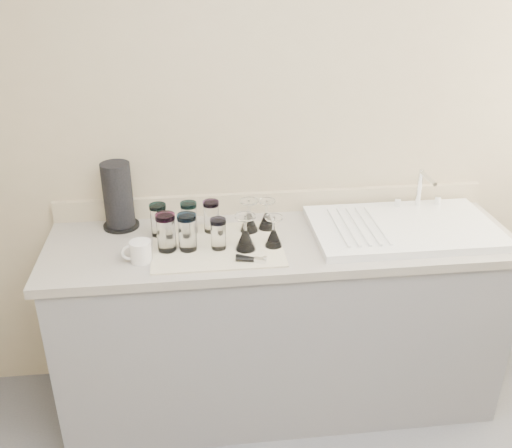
{
  "coord_description": "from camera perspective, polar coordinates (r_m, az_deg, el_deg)",
  "views": [
    {
      "loc": [
        -0.38,
        -1.0,
        2.06
      ],
      "look_at": [
        -0.12,
        1.15,
        1.0
      ],
      "focal_mm": 40.0,
      "sensor_mm": 36.0,
      "label": 1
    }
  ],
  "objects": [
    {
      "name": "goblet_front_right",
      "position": [
        2.41,
        1.77,
        -1.2
      ],
      "size": [
        0.08,
        0.08,
        0.14
      ],
      "color": "white",
      "rests_on": "dish_towel"
    },
    {
      "name": "goblet_back_right",
      "position": [
        2.56,
        1.08,
        0.52
      ],
      "size": [
        0.08,
        0.08,
        0.14
      ],
      "color": "white",
      "rests_on": "dish_towel"
    },
    {
      "name": "tumbler_purple",
      "position": [
        2.53,
        -4.49,
        0.79
      ],
      "size": [
        0.07,
        0.07,
        0.14
      ],
      "color": "white",
      "rests_on": "dish_towel"
    },
    {
      "name": "can_opener",
      "position": [
        2.31,
        -0.48,
        -3.53
      ],
      "size": [
        0.13,
        0.08,
        0.02
      ],
      "color": "silver",
      "rests_on": "dish_towel"
    },
    {
      "name": "paper_towel_roll",
      "position": [
        2.62,
        -13.62,
        2.68
      ],
      "size": [
        0.16,
        0.16,
        0.31
      ],
      "color": "black",
      "rests_on": "counter_unit"
    },
    {
      "name": "goblet_front_left",
      "position": [
        2.38,
        -1.07,
        -1.4
      ],
      "size": [
        0.09,
        0.09,
        0.16
      ],
      "color": "white",
      "rests_on": "dish_towel"
    },
    {
      "name": "tumbler_magenta",
      "position": [
        2.39,
        -8.97,
        -0.8
      ],
      "size": [
        0.08,
        0.08,
        0.16
      ],
      "color": "white",
      "rests_on": "dish_towel"
    },
    {
      "name": "tumbler_cyan",
      "position": [
        2.53,
        -6.7,
        0.63
      ],
      "size": [
        0.07,
        0.07,
        0.15
      ],
      "color": "white",
      "rests_on": "dish_towel"
    },
    {
      "name": "counter_unit",
      "position": [
        2.75,
        2.45,
        -9.73
      ],
      "size": [
        2.06,
        0.62,
        0.9
      ],
      "color": "gray",
      "rests_on": "ground"
    },
    {
      "name": "tumbler_teal",
      "position": [
        2.53,
        -9.72,
        0.44
      ],
      "size": [
        0.07,
        0.07,
        0.15
      ],
      "color": "white",
      "rests_on": "dish_towel"
    },
    {
      "name": "white_mug",
      "position": [
        2.36,
        -11.52,
        -2.72
      ],
      "size": [
        0.13,
        0.1,
        0.09
      ],
      "color": "silver",
      "rests_on": "counter_unit"
    },
    {
      "name": "sink_unit",
      "position": [
        2.65,
        14.53,
        -0.31
      ],
      "size": [
        0.82,
        0.5,
        0.22
      ],
      "color": "white",
      "rests_on": "counter_unit"
    },
    {
      "name": "room_envelope",
      "position": [
        1.18,
        12.58,
        0.16
      ],
      "size": [
        3.54,
        3.5,
        2.52
      ],
      "color": "#58585D",
      "rests_on": "ground"
    },
    {
      "name": "tumbler_lavender",
      "position": [
        2.39,
        -3.79,
        -0.97
      ],
      "size": [
        0.07,
        0.07,
        0.13
      ],
      "color": "white",
      "rests_on": "dish_towel"
    },
    {
      "name": "tumbler_blue",
      "position": [
        2.39,
        -6.89,
        -0.79
      ],
      "size": [
        0.08,
        0.08,
        0.16
      ],
      "color": "white",
      "rests_on": "dish_towel"
    },
    {
      "name": "goblet_back_left",
      "position": [
        2.54,
        -0.7,
        0.36
      ],
      "size": [
        0.08,
        0.08,
        0.15
      ],
      "color": "white",
      "rests_on": "dish_towel"
    },
    {
      "name": "dish_towel",
      "position": [
        2.44,
        -3.89,
        -2.19
      ],
      "size": [
        0.55,
        0.42,
        0.01
      ],
      "primitive_type": "cube",
      "color": "silver",
      "rests_on": "counter_unit"
    }
  ]
}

